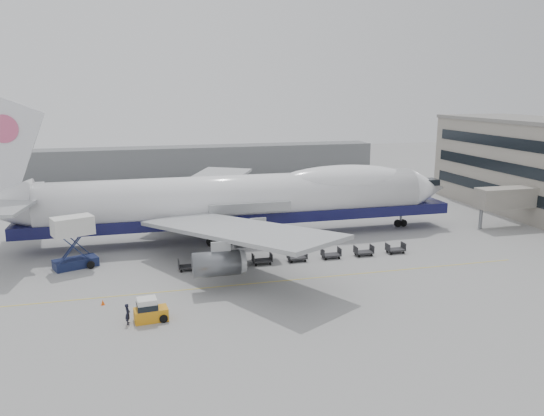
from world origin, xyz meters
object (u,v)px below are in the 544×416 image
object	(u,v)px
catering_truck	(74,239)
baggage_tug	(149,311)
airliner	(242,198)
ground_worker	(128,314)

from	to	relation	value
catering_truck	baggage_tug	xyz separation A→B (m)	(7.85, -17.30, -2.48)
airliner	ground_worker	xyz separation A→B (m)	(-15.47, -24.97, -4.68)
airliner	catering_truck	distance (m)	22.82
airliner	baggage_tug	bearing A→B (deg)	-118.75
catering_truck	baggage_tug	bearing A→B (deg)	-86.92
airliner	baggage_tug	distance (m)	28.65
catering_truck	ground_worker	distance (m)	18.65
baggage_tug	catering_truck	bearing A→B (deg)	108.94
catering_truck	baggage_tug	world-z (taller)	catering_truck
baggage_tug	ground_worker	distance (m)	1.88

